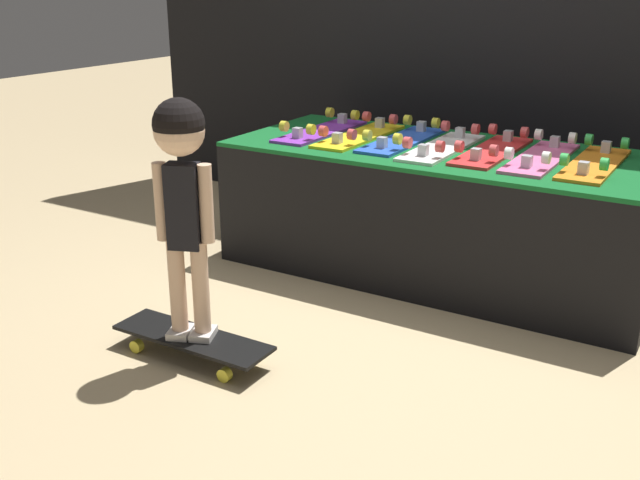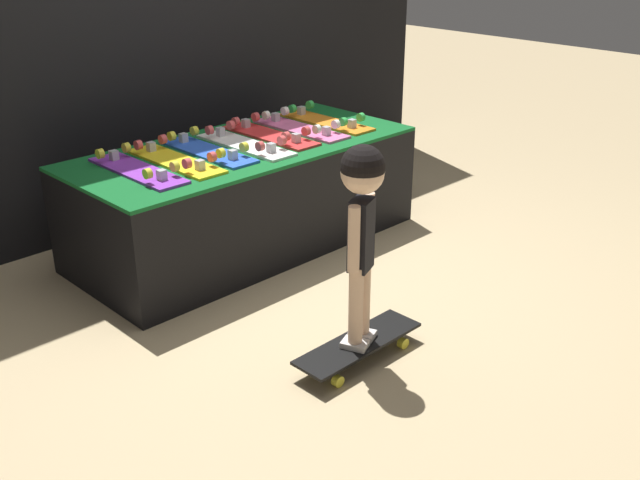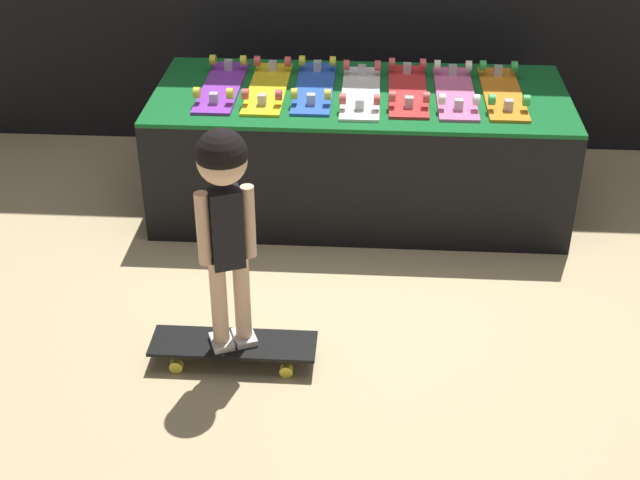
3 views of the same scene
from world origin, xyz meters
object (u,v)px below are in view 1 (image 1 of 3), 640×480
skateboard_purple_on_rack (321,129)px  skateboard_blue_on_rack (403,138)px  skateboard_on_floor (193,340)px  skateboard_yellow_on_rack (360,134)px  skateboard_pink_on_rack (541,156)px  skateboard_orange_on_rack (595,162)px  skateboard_white_on_rack (442,145)px  skateboard_red_on_rack (493,149)px  child (182,175)px

skateboard_purple_on_rack → skateboard_blue_on_rack: same height
skateboard_on_floor → skateboard_purple_on_rack: bearing=99.7°
skateboard_purple_on_rack → skateboard_yellow_on_rack: same height
skateboard_yellow_on_rack → skateboard_pink_on_rack: bearing=-0.1°
skateboard_orange_on_rack → skateboard_white_on_rack: bearing=-177.1°
skateboard_red_on_rack → skateboard_on_floor: size_ratio=1.05×
skateboard_yellow_on_rack → skateboard_white_on_rack: (0.46, -0.03, 0.00)m
skateboard_yellow_on_rack → skateboard_red_on_rack: size_ratio=1.00×
skateboard_blue_on_rack → child: size_ratio=0.75×
skateboard_red_on_rack → skateboard_pink_on_rack: bearing=-4.0°
skateboard_blue_on_rack → skateboard_orange_on_rack: bearing=-0.8°
skateboard_purple_on_rack → skateboard_red_on_rack: 0.92m
skateboard_blue_on_rack → skateboard_pink_on_rack: same height
skateboard_white_on_rack → skateboard_on_floor: size_ratio=1.05×
skateboard_on_floor → skateboard_yellow_on_rack: bearing=90.1°
skateboard_red_on_rack → skateboard_yellow_on_rack: bearing=-178.8°
skateboard_yellow_on_rack → skateboard_orange_on_rack: same height
skateboard_purple_on_rack → skateboard_blue_on_rack: bearing=2.0°
skateboard_yellow_on_rack → skateboard_red_on_rack: (0.69, 0.01, 0.00)m
skateboard_on_floor → skateboard_red_on_rack: bearing=63.3°
skateboard_orange_on_rack → skateboard_on_floor: (-1.14, -1.35, -0.56)m
skateboard_pink_on_rack → skateboard_blue_on_rack: bearing=178.3°
skateboard_blue_on_rack → child: 1.39m
skateboard_yellow_on_rack → child: (0.00, -1.35, 0.09)m
skateboard_red_on_rack → child: (-0.69, -1.36, 0.09)m
skateboard_white_on_rack → skateboard_pink_on_rack: 0.46m
skateboard_purple_on_rack → skateboard_pink_on_rack: 1.15m
skateboard_red_on_rack → skateboard_on_floor: bearing=-116.7°
skateboard_yellow_on_rack → skateboard_orange_on_rack: 1.15m
skateboard_white_on_rack → skateboard_red_on_rack: bearing=10.9°
skateboard_pink_on_rack → skateboard_on_floor: bearing=-124.2°
skateboard_red_on_rack → skateboard_orange_on_rack: same height
skateboard_white_on_rack → skateboard_pink_on_rack: same height
skateboard_orange_on_rack → skateboard_yellow_on_rack: bearing=-179.7°
skateboard_white_on_rack → skateboard_red_on_rack: 0.23m
skateboard_on_floor → child: bearing=0.0°
skateboard_yellow_on_rack → child: bearing=-89.9°
skateboard_white_on_rack → skateboard_purple_on_rack: bearing=177.2°
skateboard_on_floor → child: 0.65m
skateboard_red_on_rack → skateboard_blue_on_rack: bearing=179.4°
skateboard_white_on_rack → skateboard_on_floor: (-0.46, -1.32, -0.56)m
skateboard_red_on_rack → skateboard_orange_on_rack: (0.46, -0.01, 0.00)m
skateboard_yellow_on_rack → skateboard_purple_on_rack: bearing=179.1°
skateboard_blue_on_rack → skateboard_on_floor: 1.50m
skateboard_blue_on_rack → skateboard_purple_on_rack: bearing=-178.0°
skateboard_white_on_rack → skateboard_orange_on_rack: 0.69m
skateboard_purple_on_rack → skateboard_on_floor: size_ratio=1.05×
skateboard_blue_on_rack → skateboard_white_on_rack: (0.23, -0.05, 0.00)m
skateboard_on_floor → child: (0.00, 0.00, 0.65)m
skateboard_purple_on_rack → skateboard_orange_on_rack: same height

